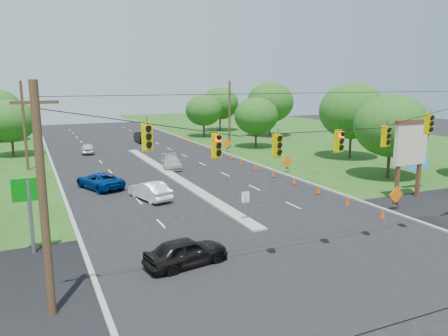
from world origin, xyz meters
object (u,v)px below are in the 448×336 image
white_sedan (150,191)px  black_sedan (186,252)px  pylon_sign (411,147)px  blue_pickup (100,180)px

white_sedan → black_sedan: bearing=67.5°
pylon_sign → blue_pickup: 25.25m
black_sedan → white_sedan: 12.86m
pylon_sign → black_sedan: 20.86m
black_sedan → blue_pickup: bearing=-5.6°
blue_pickup → black_sedan: bearing=73.6°
pylon_sign → blue_pickup: size_ratio=1.23×
blue_pickup → white_sedan: bearing=98.6°
black_sedan → white_sedan: (1.58, 12.76, -0.01)m
white_sedan → blue_pickup: 5.99m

